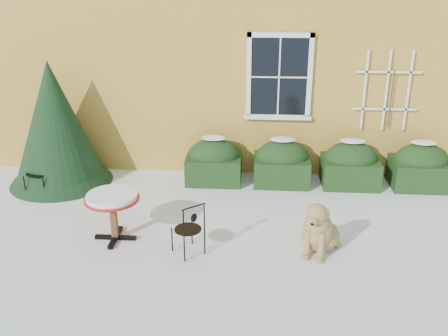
# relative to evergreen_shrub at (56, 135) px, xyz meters

# --- Properties ---
(ground) EXTENTS (80.00, 80.00, 0.00)m
(ground) POSITION_rel_evergreen_shrub_xyz_m (3.25, -2.31, -0.95)
(ground) COLOR white
(ground) RESTS_ON ground
(hedge_row) EXTENTS (4.95, 0.80, 0.91)m
(hedge_row) POSITION_rel_evergreen_shrub_xyz_m (4.90, 0.24, -0.54)
(hedge_row) COLOR black
(hedge_row) RESTS_ON ground
(evergreen_shrub) EXTENTS (1.94, 1.94, 2.35)m
(evergreen_shrub) POSITION_rel_evergreen_shrub_xyz_m (0.00, 0.00, 0.00)
(evergreen_shrub) COLOR black
(evergreen_shrub) RESTS_ON ground
(bistro_table) EXTENTS (0.82, 0.82, 0.76)m
(bistro_table) POSITION_rel_evergreen_shrub_xyz_m (1.64, -2.11, -0.31)
(bistro_table) COLOR black
(bistro_table) RESTS_ON ground
(patio_chair_near) EXTENTS (0.51, 0.51, 0.83)m
(patio_chair_near) POSITION_rel_evergreen_shrub_xyz_m (2.83, -2.45, -0.53)
(patio_chair_near) COLOR black
(patio_chair_near) RESTS_ON ground
(patio_chair_far) EXTENTS (0.43, 0.43, 0.89)m
(patio_chair_far) POSITION_rel_evergreen_shrub_xyz_m (-0.18, -0.54, -0.50)
(patio_chair_far) COLOR black
(patio_chair_far) RESTS_ON ground
(dog) EXTENTS (0.74, 0.94, 0.88)m
(dog) POSITION_rel_evergreen_shrub_xyz_m (4.70, -2.27, -0.59)
(dog) COLOR #AF884E
(dog) RESTS_ON ground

